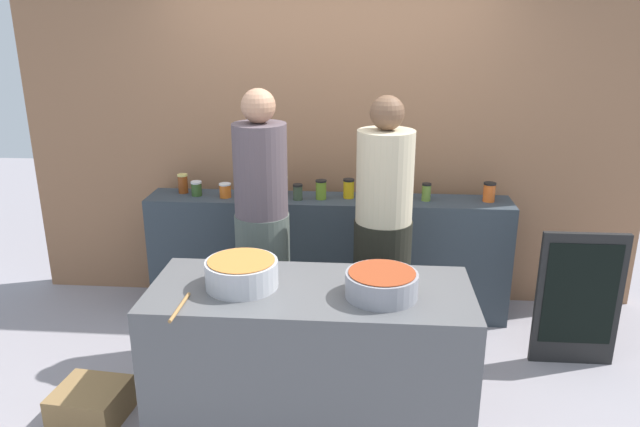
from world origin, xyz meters
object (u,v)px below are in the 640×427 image
preserve_jar_3 (268,188)px  preserve_jar_10 (426,192)px  preserve_jar_8 (389,190)px  cook_with_tongs (263,237)px  preserve_jar_0 (183,183)px  preserve_jar_6 (321,189)px  preserve_jar_11 (489,192)px  preserve_jar_2 (225,190)px  chalkboard_sign (578,299)px  cooking_pot_center (382,284)px  bread_crate (91,404)px  preserve_jar_1 (196,188)px  cooking_pot_left (242,273)px  preserve_jar_7 (349,188)px  cook_in_cap (383,244)px  preserve_jar_5 (298,192)px  preserve_jar_9 (402,191)px  wooden_spoon (180,307)px  preserve_jar_4 (282,186)px

preserve_jar_3 → preserve_jar_10: bearing=-1.4°
preserve_jar_8 → cook_with_tongs: bearing=-143.4°
preserve_jar_0 → preserve_jar_6: (1.06, -0.08, -0.00)m
preserve_jar_8 → preserve_jar_11: bearing=-3.2°
cook_with_tongs → preserve_jar_11: bearing=20.5°
preserve_jar_2 → chalkboard_sign: preserve_jar_2 is taller
cooking_pot_center → bread_crate: size_ratio=0.99×
preserve_jar_1 → preserve_jar_6: 0.94m
preserve_jar_6 → cooking_pot_center: (0.42, -1.44, -0.08)m
preserve_jar_3 → cooking_pot_center: 1.70m
cook_with_tongs → preserve_jar_2: bearing=124.3°
chalkboard_sign → preserve_jar_6: bearing=160.8°
preserve_jar_0 → cooking_pot_left: 1.64m
preserve_jar_2 → preserve_jar_7: 0.92m
preserve_jar_3 → cook_in_cap: 1.06m
preserve_jar_7 → preserve_jar_10: 0.57m
preserve_jar_5 → preserve_jar_8: bearing=9.2°
preserve_jar_6 → preserve_jar_9: 0.60m
preserve_jar_5 → wooden_spoon: preserve_jar_5 is taller
preserve_jar_0 → wooden_spoon: bearing=-74.1°
chalkboard_sign → preserve_jar_3: bearing=163.1°
preserve_jar_0 → preserve_jar_1: 0.14m
preserve_jar_6 → wooden_spoon: 1.76m
wooden_spoon → chalkboard_sign: 2.55m
cooking_pot_left → bread_crate: size_ratio=1.02×
wooden_spoon → bread_crate: size_ratio=0.79×
preserve_jar_1 → preserve_jar_11: 2.16m
preserve_jar_0 → preserve_jar_2: 0.36m
preserve_jar_5 → preserve_jar_7: bearing=11.7°
preserve_jar_4 → preserve_jar_11: size_ratio=1.02×
preserve_jar_11 → cooking_pot_center: size_ratio=0.38×
preserve_jar_10 → cooking_pot_left: preserve_jar_10 is taller
preserve_jar_8 → cooking_pot_center: (-0.08, -1.52, -0.06)m
preserve_jar_11 → cooking_pot_center: preserve_jar_11 is taller
preserve_jar_0 → cook_in_cap: 1.65m
preserve_jar_6 → cooking_pot_left: size_ratio=0.37×
preserve_jar_4 → cook_in_cap: (0.74, -0.65, -0.20)m
preserve_jar_2 → preserve_jar_10: preserve_jar_10 is taller
preserve_jar_7 → preserve_jar_11: size_ratio=1.02×
wooden_spoon → preserve_jar_2: bearing=95.2°
preserve_jar_4 → preserve_jar_9: preserve_jar_4 is taller
preserve_jar_7 → chalkboard_sign: preserve_jar_7 is taller
preserve_jar_0 → preserve_jar_9: bearing=-0.6°
cook_in_cap → bread_crate: (-1.65, -0.87, -0.69)m
cook_with_tongs → preserve_jar_1: bearing=136.2°
preserve_jar_1 → wooden_spoon: 1.72m
preserve_jar_3 → preserve_jar_5: bearing=-18.8°
preserve_jar_3 → preserve_jar_7: bearing=-0.2°
preserve_jar_2 → preserve_jar_7: preserve_jar_7 is taller
preserve_jar_3 → preserve_jar_8: bearing=1.8°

